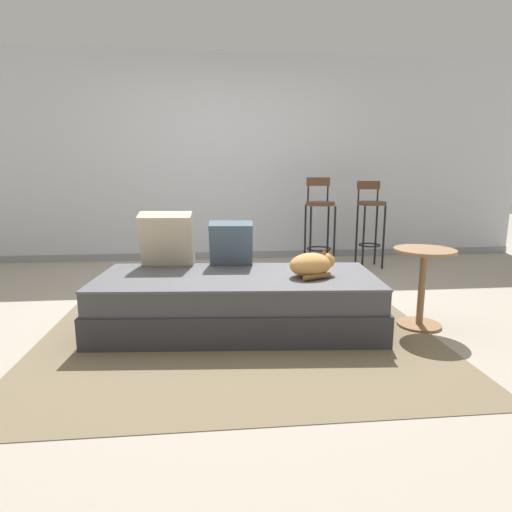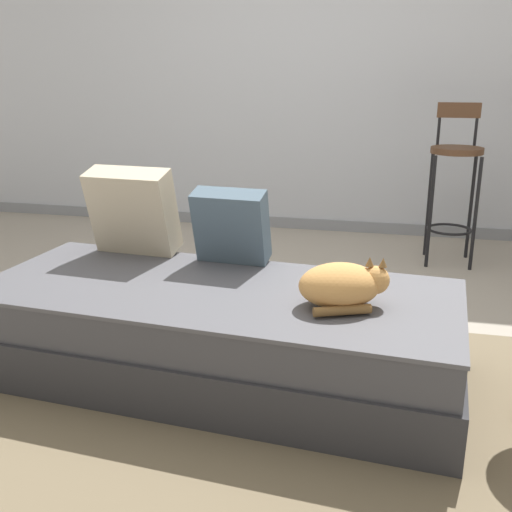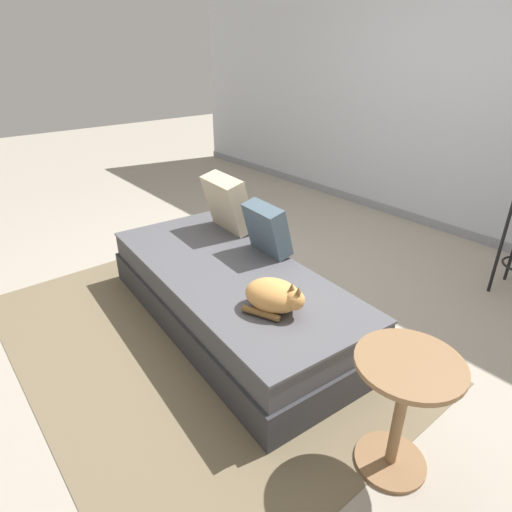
% 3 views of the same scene
% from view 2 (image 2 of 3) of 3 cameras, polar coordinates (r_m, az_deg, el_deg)
% --- Properties ---
extents(ground_plane, '(16.00, 16.00, 0.00)m').
position_cam_2_polar(ground_plane, '(3.04, -1.49, -7.60)').
color(ground_plane, '#A89E8E').
rests_on(ground_plane, ground).
extents(wall_back_panel, '(8.00, 0.10, 2.60)m').
position_cam_2_polar(wall_back_panel, '(4.97, 5.22, 17.42)').
color(wall_back_panel, silver).
rests_on(wall_back_panel, ground).
extents(wall_baseboard_trim, '(8.00, 0.02, 0.09)m').
position_cam_2_polar(wall_baseboard_trim, '(5.07, 4.75, 3.09)').
color(wall_baseboard_trim, gray).
rests_on(wall_baseboard_trim, ground).
extents(area_rug, '(2.74, 1.98, 0.01)m').
position_cam_2_polar(area_rug, '(2.45, -5.73, -14.19)').
color(area_rug, '#75664C').
rests_on(area_rug, ground).
extents(couch, '(2.10, 1.03, 0.40)m').
position_cam_2_polar(couch, '(2.61, -3.74, -7.09)').
color(couch, '#353539').
rests_on(couch, ground).
extents(throw_pillow_corner, '(0.43, 0.28, 0.43)m').
position_cam_2_polar(throw_pillow_corner, '(3.00, -11.62, 4.22)').
color(throw_pillow_corner, beige).
rests_on(throw_pillow_corner, couch).
extents(throw_pillow_middle, '(0.36, 0.23, 0.36)m').
position_cam_2_polar(throw_pillow_middle, '(2.80, -2.37, 2.86)').
color(throw_pillow_middle, '#4C6070').
rests_on(throw_pillow_middle, couch).
extents(cat, '(0.39, 0.34, 0.20)m').
position_cam_2_polar(cat, '(2.33, 8.28, -2.75)').
color(cat, tan).
rests_on(cat, couch).
extents(bar_stool_near_window, '(0.34, 0.34, 1.08)m').
position_cam_2_polar(bar_stool_near_window, '(4.26, 18.39, 7.58)').
color(bar_stool_near_window, black).
rests_on(bar_stool_near_window, ground).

